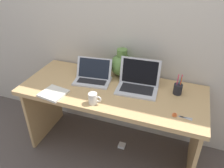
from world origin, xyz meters
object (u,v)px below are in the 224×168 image
object	(u,v)px
laptop_right	(138,81)
laptop_left	(93,75)
notebook_stack	(54,93)
power_brick	(122,145)
coffee_mug	(93,99)
scissors	(178,116)
pen_cup	(178,89)
green_vase	(122,64)

from	to	relation	value
laptop_right	laptop_left	bearing A→B (deg)	-177.92
laptop_right	notebook_stack	world-z (taller)	laptop_right
notebook_stack	power_brick	size ratio (longest dim) A/B	2.90
laptop_right	coffee_mug	xyz separation A→B (m)	(-0.28, -0.35, -0.02)
laptop_right	power_brick	bearing A→B (deg)	-156.92
notebook_stack	power_brick	world-z (taller)	notebook_stack
scissors	laptop_right	bearing A→B (deg)	143.41
laptop_right	pen_cup	xyz separation A→B (m)	(0.34, 0.02, -0.02)
green_vase	scissors	distance (m)	0.76
laptop_right	coffee_mug	bearing A→B (deg)	-128.39
green_vase	coffee_mug	xyz separation A→B (m)	(-0.07, -0.53, -0.07)
notebook_stack	coffee_mug	xyz separation A→B (m)	(0.37, -0.00, 0.04)
coffee_mug	pen_cup	bearing A→B (deg)	31.12
power_brick	notebook_stack	bearing A→B (deg)	-150.65
green_vase	power_brick	distance (m)	0.88
coffee_mug	power_brick	bearing A→B (deg)	61.86
green_vase	coffee_mug	distance (m)	0.54
pen_cup	power_brick	xyz separation A→B (m)	(-0.46, -0.07, -0.78)
laptop_right	scissors	distance (m)	0.48
coffee_mug	scissors	size ratio (longest dim) A/B	0.74
power_brick	coffee_mug	bearing A→B (deg)	-118.14
coffee_mug	pen_cup	size ratio (longest dim) A/B	0.59
laptop_left	notebook_stack	size ratio (longest dim) A/B	1.76
laptop_left	scissors	world-z (taller)	laptop_left
notebook_stack	coffee_mug	world-z (taller)	coffee_mug
scissors	power_brick	xyz separation A→B (m)	(-0.50, 0.23, -0.73)
laptop_right	pen_cup	size ratio (longest dim) A/B	1.98
notebook_stack	power_brick	bearing A→B (deg)	29.35
laptop_right	green_vase	bearing A→B (deg)	139.49
laptop_left	notebook_stack	xyz separation A→B (m)	(-0.22, -0.33, -0.04)
laptop_left	power_brick	bearing A→B (deg)	-6.29
coffee_mug	pen_cup	distance (m)	0.72
power_brick	scissors	bearing A→B (deg)	-25.12
laptop_right	notebook_stack	size ratio (longest dim) A/B	1.82
power_brick	laptop_left	bearing A→B (deg)	173.71
laptop_left	power_brick	world-z (taller)	laptop_left
notebook_stack	laptop_right	bearing A→B (deg)	28.27
pen_cup	scissors	bearing A→B (deg)	-82.21
laptop_left	coffee_mug	bearing A→B (deg)	-65.89
laptop_right	pen_cup	distance (m)	0.34
scissors	coffee_mug	bearing A→B (deg)	-174.24
notebook_stack	pen_cup	xyz separation A→B (m)	(0.99, 0.37, 0.04)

